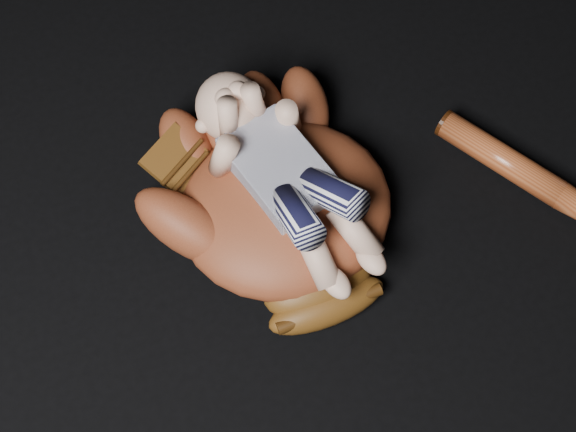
{
  "coord_description": "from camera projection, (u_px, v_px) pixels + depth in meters",
  "views": [
    {
      "loc": [
        -0.39,
        -0.46,
        1.28
      ],
      "look_at": [
        -0.18,
        0.11,
        0.08
      ],
      "focal_mm": 55.0,
      "sensor_mm": 36.0,
      "label": 1
    }
  ],
  "objects": [
    {
      "name": "newborn_baby",
      "position": [
        291.0,
        180.0,
        1.31
      ],
      "size": [
        0.28,
        0.43,
        0.16
      ],
      "primitive_type": null,
      "rotation": [
        0.0,
        0.0,
        0.25
      ],
      "color": "#D5A589",
      "rests_on": "baseball_glove"
    },
    {
      "name": "baseball_glove",
      "position": [
        285.0,
        203.0,
        1.36
      ],
      "size": [
        0.43,
        0.49,
        0.15
      ],
      "primitive_type": null,
      "rotation": [
        0.0,
        0.0,
        0.03
      ],
      "color": "#612714",
      "rests_on": "ground"
    }
  ]
}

